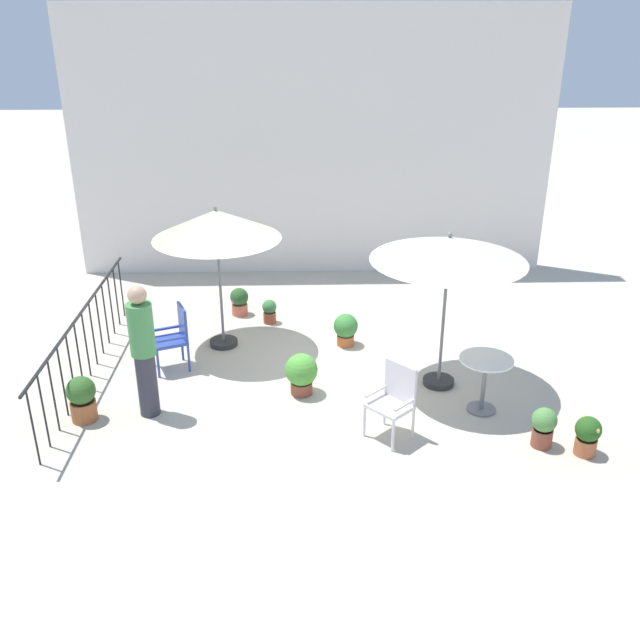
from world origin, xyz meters
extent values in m
plane|color=#BFB3A0|center=(0.00, 0.00, 0.00)|extent=(60.00, 60.00, 0.00)
cube|color=silver|center=(0.00, 4.47, 2.50)|extent=(9.16, 0.30, 5.00)
cube|color=black|center=(-3.32, 0.00, 1.00)|extent=(0.03, 4.68, 0.03)
cylinder|color=black|center=(-3.32, -2.16, 0.50)|extent=(0.02, 0.02, 1.00)
cylinder|color=black|center=(-3.32, -1.80, 0.50)|extent=(0.02, 0.02, 1.00)
cylinder|color=black|center=(-3.32, -1.44, 0.50)|extent=(0.02, 0.02, 1.00)
cylinder|color=black|center=(-3.32, -1.08, 0.50)|extent=(0.02, 0.02, 1.00)
cylinder|color=black|center=(-3.32, -0.72, 0.50)|extent=(0.02, 0.02, 1.00)
cylinder|color=black|center=(-3.32, -0.36, 0.50)|extent=(0.02, 0.02, 1.00)
cylinder|color=black|center=(-3.32, 0.00, 0.50)|extent=(0.02, 0.02, 1.00)
cylinder|color=black|center=(-3.32, 0.36, 0.50)|extent=(0.02, 0.02, 1.00)
cylinder|color=black|center=(-3.32, 0.72, 0.50)|extent=(0.02, 0.02, 1.00)
cylinder|color=black|center=(-3.32, 1.08, 0.50)|extent=(0.02, 0.02, 1.00)
cylinder|color=black|center=(-3.32, 1.44, 0.50)|extent=(0.02, 0.02, 1.00)
cylinder|color=black|center=(-3.32, 1.80, 0.50)|extent=(0.02, 0.02, 1.00)
cylinder|color=black|center=(-3.32, 2.16, 0.50)|extent=(0.02, 0.02, 1.00)
cylinder|color=#2D2D2D|center=(1.68, -0.39, 0.04)|extent=(0.44, 0.44, 0.08)
cylinder|color=slate|center=(1.68, -0.39, 1.08)|extent=(0.04, 0.04, 2.17)
cone|color=beige|center=(1.68, -0.39, 2.01)|extent=(2.07, 2.07, 0.32)
sphere|color=slate|center=(1.68, -0.39, 2.20)|extent=(0.06, 0.06, 0.06)
cylinder|color=#2D2D2D|center=(-1.49, 0.96, 0.04)|extent=(0.44, 0.44, 0.08)
cylinder|color=slate|center=(-1.49, 0.96, 1.09)|extent=(0.04, 0.04, 2.19)
cone|color=beige|center=(-1.49, 0.96, 1.97)|extent=(1.92, 1.92, 0.43)
sphere|color=slate|center=(-1.49, 0.96, 2.22)|extent=(0.06, 0.06, 0.06)
cylinder|color=white|center=(2.11, -1.11, 0.75)|extent=(0.69, 0.69, 0.02)
cylinder|color=slate|center=(2.11, -1.11, 0.37)|extent=(0.06, 0.06, 0.74)
cylinder|color=slate|center=(2.11, -1.11, 0.01)|extent=(0.38, 0.38, 0.03)
cube|color=#2D449C|center=(-2.18, 0.19, 0.45)|extent=(0.61, 0.59, 0.04)
cube|color=#2D449C|center=(-1.98, 0.27, 0.71)|extent=(0.19, 0.40, 0.49)
cube|color=#2D449C|center=(-2.26, 0.37, 0.57)|extent=(0.42, 0.20, 0.03)
cube|color=#2D449C|center=(-2.11, 0.00, 0.57)|extent=(0.42, 0.20, 0.03)
cylinder|color=#2D449C|center=(-2.47, 0.29, 0.21)|extent=(0.04, 0.04, 0.43)
cylinder|color=#2D449C|center=(-2.31, -0.08, 0.21)|extent=(0.04, 0.04, 0.43)
cylinder|color=#2D449C|center=(-2.05, 0.46, 0.21)|extent=(0.04, 0.04, 0.43)
cylinder|color=#2D449C|center=(-1.90, 0.08, 0.21)|extent=(0.04, 0.04, 0.43)
cube|color=silver|center=(0.80, -1.71, 0.44)|extent=(0.64, 0.65, 0.04)
cube|color=silver|center=(0.94, -1.58, 0.71)|extent=(0.35, 0.37, 0.49)
cube|color=silver|center=(0.65, -1.55, 0.56)|extent=(0.30, 0.29, 0.03)
cube|color=silver|center=(0.96, -1.88, 0.56)|extent=(0.30, 0.29, 0.03)
cylinder|color=silver|center=(0.51, -1.68, 0.21)|extent=(0.04, 0.04, 0.42)
cylinder|color=silver|center=(0.82, -2.01, 0.21)|extent=(0.04, 0.04, 0.42)
cylinder|color=silver|center=(0.79, -1.41, 0.21)|extent=(0.04, 0.04, 0.42)
cylinder|color=silver|center=(1.10, -1.75, 0.21)|extent=(0.04, 0.04, 0.42)
cylinder|color=brown|center=(2.64, -1.95, 0.12)|extent=(0.25, 0.25, 0.23)
cylinder|color=#382819|center=(2.64, -1.95, 0.22)|extent=(0.22, 0.22, 0.02)
sphere|color=#528B44|center=(2.64, -1.95, 0.36)|extent=(0.30, 0.30, 0.30)
cylinder|color=#B65F3A|center=(3.11, -2.13, 0.11)|extent=(0.26, 0.26, 0.21)
cylinder|color=#382819|center=(3.11, -2.13, 0.20)|extent=(0.22, 0.22, 0.02)
sphere|color=#27561C|center=(3.11, -2.13, 0.34)|extent=(0.31, 0.31, 0.31)
sphere|color=gold|center=(3.10, -2.01, 0.41)|extent=(0.08, 0.08, 0.08)
sphere|color=gold|center=(3.15, -2.24, 0.39)|extent=(0.07, 0.07, 0.07)
sphere|color=gold|center=(3.05, -2.03, 0.38)|extent=(0.07, 0.07, 0.07)
sphere|color=gold|center=(3.03, -2.04, 0.31)|extent=(0.08, 0.08, 0.08)
cylinder|color=#C6624B|center=(-1.32, 2.17, 0.10)|extent=(0.27, 0.27, 0.19)
cylinder|color=#382819|center=(-1.32, 2.17, 0.18)|extent=(0.24, 0.24, 0.02)
sphere|color=#285426|center=(-1.32, 2.17, 0.33)|extent=(0.31, 0.31, 0.31)
sphere|color=#B23DA8|center=(-1.36, 2.27, 0.37)|extent=(0.06, 0.06, 0.06)
sphere|color=#B23DA8|center=(-1.20, 2.16, 0.38)|extent=(0.06, 0.06, 0.06)
sphere|color=#B23DA8|center=(-1.42, 2.18, 0.39)|extent=(0.09, 0.09, 0.09)
sphere|color=#B23DA8|center=(-1.41, 2.09, 0.28)|extent=(0.09, 0.09, 0.09)
cylinder|color=#B95D31|center=(0.44, 0.91, 0.08)|extent=(0.27, 0.27, 0.17)
cylinder|color=#382819|center=(0.44, 0.91, 0.16)|extent=(0.24, 0.24, 0.02)
sphere|color=#387D37|center=(0.44, 0.91, 0.33)|extent=(0.38, 0.38, 0.38)
cylinder|color=#A04832|center=(-0.79, 1.80, 0.10)|extent=(0.22, 0.22, 0.19)
cylinder|color=#382819|center=(-0.79, 1.80, 0.18)|extent=(0.19, 0.19, 0.02)
sphere|color=#3A763F|center=(-0.79, 1.80, 0.29)|extent=(0.24, 0.24, 0.24)
cylinder|color=brown|center=(-0.26, -0.59, 0.09)|extent=(0.30, 0.30, 0.17)
cylinder|color=#382819|center=(-0.26, -0.59, 0.16)|extent=(0.27, 0.27, 0.02)
sphere|color=#4D9937|center=(-0.26, -0.59, 0.36)|extent=(0.45, 0.45, 0.45)
cylinder|color=#A55B31|center=(-3.07, -1.19, 0.14)|extent=(0.33, 0.33, 0.27)
cylinder|color=#382819|center=(-3.07, -1.19, 0.26)|extent=(0.29, 0.29, 0.02)
sphere|color=#336126|center=(-3.07, -1.19, 0.43)|extent=(0.37, 0.37, 0.37)
cylinder|color=#33333D|center=(-2.25, -1.06, 0.44)|extent=(0.26, 0.26, 0.87)
cylinder|color=#478D4C|center=(-2.25, -1.06, 1.22)|extent=(0.40, 0.40, 0.69)
sphere|color=tan|center=(-2.25, -1.06, 1.68)|extent=(0.24, 0.24, 0.24)
camera|label=1|loc=(-0.26, -8.95, 4.83)|focal=38.92mm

